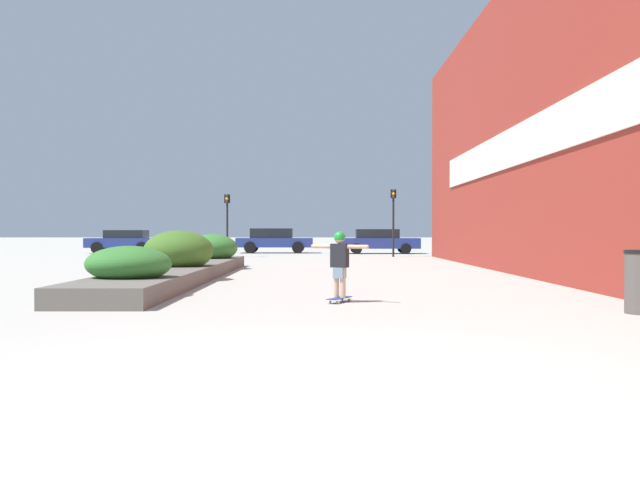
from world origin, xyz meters
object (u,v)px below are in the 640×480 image
Objects in this scene: car_center_left at (377,241)px; skateboard at (338,299)px; skateboarder at (338,258)px; traffic_light_right at (391,211)px; car_center_right at (272,240)px; car_leftmost at (122,241)px; traffic_light_left at (225,214)px.

skateboard is at bearing -6.20° from car_center_left.
traffic_light_right reaches higher than skateboarder.
car_center_right is at bearing 122.46° from skateboarder.
traffic_light_right is at bearing -110.81° from car_leftmost.
skateboard is 24.19m from traffic_light_left.
skateboard is 0.18× the size of car_leftmost.
car_center_right is 1.43× the size of traffic_light_left.
car_leftmost is at bearing 138.76° from skateboarder.
skateboarder is 0.27× the size of car_center_left.
skateboarder is at bearing -157.69° from car_leftmost.
skateboard is 0.22× the size of traffic_light_right.
traffic_light_left is at bearing -178.35° from traffic_light_right.
skateboarder is 24.08m from traffic_light_right.
traffic_light_left reaches higher than car_center_left.
traffic_light_right reaches higher than car_leftmost.
car_center_left is 1.32× the size of traffic_light_right.
car_leftmost is 9.03m from car_center_right.
traffic_light_right is at bearing 108.19° from skateboard.
traffic_light_left is (-5.17, 23.54, 1.39)m from skateboarder.
car_center_left is at bearing 34.60° from traffic_light_left.
car_center_right reaches higher than skateboard.
traffic_light_left is 8.63m from traffic_light_right.
car_center_left is at bearing 79.58° from car_center_right.
car_leftmost is 0.92× the size of car_center_right.
car_center_right is at bearing -85.31° from car_leftmost.
car_leftmost is 9.48m from traffic_light_left.
car_center_right is (-3.20, 30.47, 0.74)m from skateboard.
traffic_light_right is (3.46, 23.78, 1.55)m from skateboarder.
traffic_light_right is at bearing 2.87° from car_center_left.
traffic_light_left reaches higher than skateboard.
traffic_light_left is (-8.35, -5.76, 1.46)m from car_center_left.
skateboarder is at bearing -98.27° from traffic_light_right.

